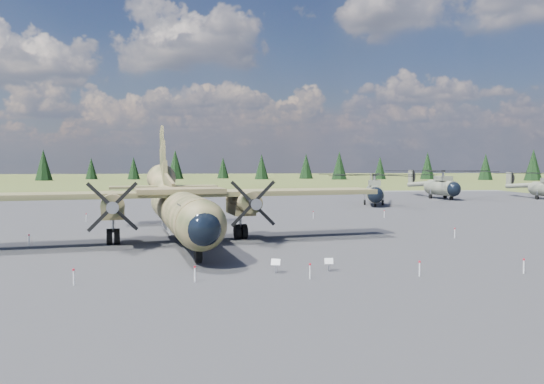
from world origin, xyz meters
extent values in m
plane|color=#4B5726|center=(0.00, 0.00, 0.00)|extent=(500.00, 500.00, 0.00)
cube|color=slate|center=(0.00, 10.00, 0.00)|extent=(120.00, 120.00, 0.04)
cylinder|color=#383F22|center=(-5.42, -0.31, 2.51)|extent=(6.41, 19.85, 3.05)
sphere|color=#383F22|center=(-3.71, -9.97, 2.51)|extent=(3.47, 3.47, 2.99)
sphere|color=black|center=(-3.61, -10.56, 2.45)|extent=(2.55, 2.55, 2.20)
cube|color=black|center=(-4.02, -8.25, 3.32)|extent=(2.45, 2.10, 0.60)
cone|color=#383F22|center=(-7.65, 12.36, 3.65)|extent=(4.25, 7.90, 4.59)
cube|color=gray|center=(-5.61, 0.76, 1.25)|extent=(3.17, 6.80, 0.55)
cube|color=#2E381D|center=(-5.51, 0.23, 3.76)|extent=(31.78, 9.14, 0.38)
cube|color=#383F22|center=(-5.51, 0.23, 4.00)|extent=(7.12, 5.00, 0.38)
cylinder|color=#383F22|center=(-10.29, -0.95, 3.16)|extent=(2.59, 5.87, 1.64)
cube|color=#383F22|center=(-10.44, -0.09, 2.45)|extent=(2.25, 3.93, 0.87)
cone|color=gray|center=(-9.67, -4.44, 3.16)|extent=(0.99, 1.11, 0.83)
cylinder|color=black|center=(-10.44, -0.09, 0.60)|extent=(1.15, 1.35, 1.20)
cylinder|color=#383F22|center=(-0.62, 0.76, 3.16)|extent=(2.59, 5.87, 1.64)
cube|color=#383F22|center=(-0.78, 1.61, 2.45)|extent=(2.25, 3.93, 0.87)
cone|color=gray|center=(-0.01, -2.73, 3.16)|extent=(0.99, 1.11, 0.83)
cylinder|color=black|center=(-0.78, 1.61, 0.60)|extent=(1.15, 1.35, 1.20)
cube|color=#383F22|center=(-6.93, 8.28, 4.31)|extent=(1.73, 8.16, 1.83)
cube|color=#2E381D|center=(-7.74, 12.89, 3.71)|extent=(10.72, 4.18, 0.24)
cylinder|color=gray|center=(-3.94, -8.68, 1.39)|extent=(0.18, 0.18, 0.98)
cylinder|color=black|center=(-3.94, -8.68, 0.60)|extent=(0.55, 1.07, 1.02)
cylinder|color=slate|center=(20.00, 32.26, 1.75)|extent=(3.99, 7.17, 2.36)
sphere|color=black|center=(19.14, 28.97, 1.70)|extent=(2.65, 2.65, 2.17)
sphere|color=slate|center=(20.85, 35.55, 1.75)|extent=(2.65, 2.65, 2.17)
cube|color=slate|center=(19.90, 31.89, 3.26)|extent=(2.31, 3.33, 0.71)
cylinder|color=gray|center=(19.90, 31.89, 3.97)|extent=(0.41, 0.41, 0.94)
cylinder|color=slate|center=(21.74, 38.97, 2.08)|extent=(2.79, 8.00, 1.35)
cube|color=slate|center=(22.63, 42.40, 3.26)|extent=(0.53, 1.33, 2.27)
cylinder|color=black|center=(22.95, 42.32, 3.26)|extent=(0.67, 2.39, 2.46)
cylinder|color=black|center=(19.29, 29.51, 0.38)|extent=(0.42, 0.69, 0.64)
cylinder|color=black|center=(19.05, 33.67, 0.38)|extent=(0.46, 0.80, 0.76)
cylinder|color=gray|center=(19.05, 33.67, 0.87)|extent=(0.16, 0.16, 1.37)
cylinder|color=black|center=(21.52, 33.03, 0.38)|extent=(0.46, 0.80, 0.76)
cylinder|color=gray|center=(21.52, 33.03, 0.87)|extent=(0.16, 0.16, 1.37)
cylinder|color=slate|center=(35.39, 44.00, 1.87)|extent=(3.24, 7.51, 2.53)
sphere|color=black|center=(35.75, 40.37, 1.82)|extent=(2.55, 2.55, 2.33)
sphere|color=slate|center=(35.03, 47.63, 1.87)|extent=(2.55, 2.55, 2.33)
cube|color=slate|center=(35.43, 43.59, 3.50)|extent=(2.03, 3.40, 0.76)
cylinder|color=gray|center=(35.43, 43.59, 4.26)|extent=(0.40, 0.40, 1.01)
cylinder|color=slate|center=(34.65, 51.41, 2.23)|extent=(1.70, 8.69, 1.45)
cube|color=slate|center=(34.28, 55.19, 3.50)|extent=(0.36, 1.43, 2.43)
cylinder|color=black|center=(34.63, 55.22, 3.50)|extent=(0.32, 2.63, 2.63)
cylinder|color=black|center=(35.69, 40.97, 0.41)|extent=(0.35, 0.71, 0.69)
cylinder|color=black|center=(33.91, 45.07, 0.41)|extent=(0.38, 0.84, 0.81)
cylinder|color=gray|center=(33.91, 45.07, 0.94)|extent=(0.16, 0.16, 1.47)
cylinder|color=black|center=(36.63, 45.34, 0.41)|extent=(0.38, 0.84, 0.81)
cylinder|color=gray|center=(36.63, 45.34, 0.94)|extent=(0.16, 0.16, 1.47)
sphere|color=slate|center=(51.60, 43.28, 1.73)|extent=(2.32, 2.32, 2.15)
cylinder|color=slate|center=(51.32, 46.77, 2.06)|extent=(1.43, 8.02, 1.34)
cube|color=slate|center=(51.04, 50.27, 3.23)|extent=(0.31, 1.32, 2.24)
cylinder|color=black|center=(51.36, 50.29, 3.23)|extent=(0.25, 2.43, 2.43)
cylinder|color=black|center=(50.52, 40.94, 0.37)|extent=(0.34, 0.77, 0.75)
cylinder|color=gray|center=(50.52, 40.94, 0.86)|extent=(0.14, 0.14, 1.36)
cube|color=gray|center=(0.39, -11.71, 0.32)|extent=(0.11, 0.11, 0.64)
cube|color=white|center=(0.39, -11.77, 0.62)|extent=(0.55, 0.36, 0.36)
cube|color=gray|center=(3.43, -11.61, 0.30)|extent=(0.09, 0.09, 0.61)
cube|color=white|center=(3.43, -11.66, 0.59)|extent=(0.50, 0.25, 0.34)
cylinder|color=white|center=(-10.00, -13.50, 0.40)|extent=(0.07, 0.07, 0.80)
cylinder|color=#B51322|center=(-10.00, -13.50, 0.80)|extent=(0.12, 0.12, 0.10)
cylinder|color=white|center=(-4.00, -13.50, 0.40)|extent=(0.07, 0.07, 0.80)
cylinder|color=#B51322|center=(-4.00, -13.50, 0.80)|extent=(0.12, 0.12, 0.10)
cylinder|color=white|center=(2.00, -13.50, 0.40)|extent=(0.07, 0.07, 0.80)
cylinder|color=#B51322|center=(2.00, -13.50, 0.80)|extent=(0.12, 0.12, 0.10)
cylinder|color=white|center=(8.00, -13.50, 0.40)|extent=(0.07, 0.07, 0.80)
cylinder|color=#B51322|center=(8.00, -13.50, 0.80)|extent=(0.12, 0.12, 0.10)
cylinder|color=white|center=(14.00, -13.50, 0.40)|extent=(0.07, 0.07, 0.80)
cylinder|color=#B51322|center=(14.00, -13.50, 0.80)|extent=(0.12, 0.12, 0.10)
cylinder|color=white|center=(-16.00, 16.00, 0.40)|extent=(0.07, 0.07, 0.80)
cylinder|color=#B51322|center=(-16.00, 16.00, 0.80)|extent=(0.12, 0.12, 0.10)
cylinder|color=white|center=(-8.00, 16.00, 0.40)|extent=(0.07, 0.07, 0.80)
cylinder|color=#B51322|center=(-8.00, 16.00, 0.80)|extent=(0.12, 0.12, 0.10)
cylinder|color=white|center=(0.00, 16.00, 0.40)|extent=(0.07, 0.07, 0.80)
cylinder|color=#B51322|center=(0.00, 16.00, 0.80)|extent=(0.12, 0.12, 0.10)
cylinder|color=white|center=(8.00, 16.00, 0.40)|extent=(0.07, 0.07, 0.80)
cylinder|color=#B51322|center=(8.00, 16.00, 0.80)|extent=(0.12, 0.12, 0.10)
cylinder|color=white|center=(16.00, 16.00, 0.40)|extent=(0.07, 0.07, 0.80)
cylinder|color=#B51322|center=(16.00, 16.00, 0.80)|extent=(0.12, 0.12, 0.10)
cylinder|color=white|center=(-16.50, 0.00, 0.40)|extent=(0.07, 0.07, 0.80)
cylinder|color=#B51322|center=(-16.50, 0.00, 0.80)|extent=(0.12, 0.12, 0.10)
cylinder|color=white|center=(16.50, 0.00, 0.40)|extent=(0.07, 0.07, 0.80)
cylinder|color=#B51322|center=(16.50, 0.00, 0.80)|extent=(0.12, 0.12, 0.10)
cone|color=black|center=(106.03, 127.80, 5.34)|extent=(5.98, 5.98, 10.68)
cone|color=black|center=(92.91, 135.16, 4.64)|extent=(5.19, 5.19, 9.27)
cone|color=black|center=(76.26, 146.04, 4.97)|extent=(5.57, 5.57, 9.94)
cone|color=black|center=(58.75, 147.50, 4.18)|extent=(4.68, 4.68, 8.35)
cone|color=black|center=(43.24, 146.45, 5.07)|extent=(5.68, 5.68, 10.15)
cone|color=black|center=(32.83, 156.07, 4.74)|extent=(5.30, 5.30, 9.47)
cone|color=black|center=(15.64, 152.30, 4.57)|extent=(5.12, 5.12, 9.15)
cone|color=black|center=(1.87, 164.39, 4.07)|extent=(4.56, 4.56, 8.15)
cone|color=black|center=(-15.90, 158.52, 5.38)|extent=(6.03, 6.03, 10.76)
cone|color=black|center=(-30.66, 156.08, 4.07)|extent=(4.56, 4.56, 8.14)
cone|color=black|center=(-46.16, 158.98, 3.94)|extent=(4.41, 4.41, 7.87)
cone|color=black|center=(-59.32, 147.17, 5.30)|extent=(5.94, 5.94, 10.61)
camera|label=1|loc=(-3.21, -40.64, 6.16)|focal=35.00mm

